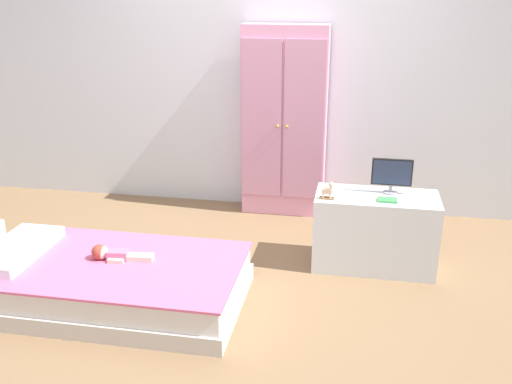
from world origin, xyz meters
name	(u,v)px	position (x,y,z in m)	size (l,w,h in m)	color
ground_plane	(235,288)	(0.00, 0.00, -0.01)	(10.00, 10.00, 0.02)	brown
back_wall	(273,54)	(0.00, 1.57, 1.35)	(6.40, 0.05, 2.70)	silver
bed	(112,282)	(-0.73, -0.31, 0.14)	(1.66, 0.92, 0.28)	beige
pillow	(17,249)	(-1.36, -0.31, 0.31)	(0.32, 0.66, 0.07)	silver
doll	(111,254)	(-0.74, -0.27, 0.31)	(0.39, 0.14, 0.10)	#D6668E
wardrobe	(284,122)	(0.13, 1.41, 0.81)	(0.70, 0.27, 1.61)	#E599BC
tv_stand	(375,231)	(0.91, 0.48, 0.27)	(0.84, 0.41, 0.54)	silver
tv_monitor	(392,174)	(1.00, 0.55, 0.68)	(0.28, 0.10, 0.25)	#99999E
rocking_horse_toy	(328,191)	(0.58, 0.36, 0.59)	(0.10, 0.04, 0.12)	#8E6642
book_green	(387,200)	(0.97, 0.39, 0.54)	(0.13, 0.09, 0.02)	#429E51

